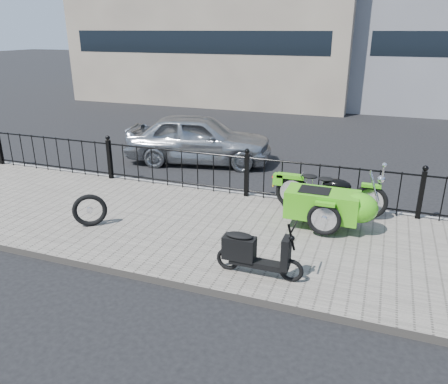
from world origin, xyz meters
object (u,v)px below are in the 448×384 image
(motorcycle_sidecar, at_px, (333,202))
(scooter, at_px, (253,253))
(spare_tire, at_px, (90,210))
(sedan_car, at_px, (199,139))

(motorcycle_sidecar, relative_size, scooter, 1.70)
(motorcycle_sidecar, bearing_deg, scooter, -112.42)
(spare_tire, bearing_deg, motorcycle_sidecar, 20.23)
(spare_tire, height_order, sedan_car, sedan_car)
(motorcycle_sidecar, height_order, spare_tire, motorcycle_sidecar)
(motorcycle_sidecar, distance_m, scooter, 2.32)
(motorcycle_sidecar, height_order, scooter, motorcycle_sidecar)
(scooter, distance_m, spare_tire, 3.38)
(spare_tire, bearing_deg, sedan_car, 88.90)
(motorcycle_sidecar, height_order, sedan_car, sedan_car)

